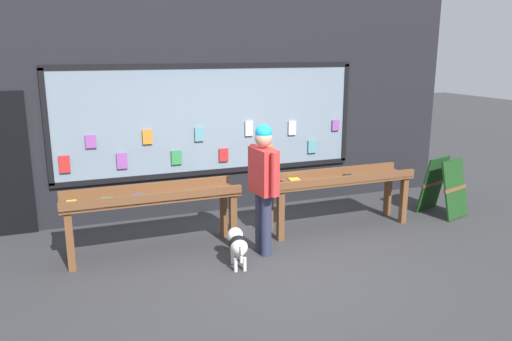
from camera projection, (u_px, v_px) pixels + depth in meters
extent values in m
plane|color=#38383A|center=(276.00, 262.00, 6.41)|extent=(40.00, 40.00, 0.00)
cube|color=black|center=(220.00, 99.00, 8.15)|extent=(8.46, 0.20, 3.74)
cube|color=gray|center=(211.00, 120.00, 8.04)|extent=(4.93, 0.03, 1.72)
cube|color=black|center=(210.00, 66.00, 7.84)|extent=(5.01, 0.06, 0.08)
cube|color=black|center=(212.00, 171.00, 8.25)|extent=(5.01, 0.06, 0.08)
cube|color=black|center=(46.00, 128.00, 7.20)|extent=(0.08, 0.06, 1.72)
cube|color=black|center=(344.00, 113.00, 8.89)|extent=(0.08, 0.06, 1.72)
cube|color=red|center=(65.00, 164.00, 7.36)|extent=(0.16, 0.03, 0.26)
cube|color=#994CA5|center=(91.00, 142.00, 7.42)|extent=(0.15, 0.03, 0.19)
cube|color=#994CA5|center=(122.00, 161.00, 7.65)|extent=(0.15, 0.03, 0.24)
cube|color=orange|center=(147.00, 137.00, 7.70)|extent=(0.15, 0.03, 0.22)
cube|color=#338C4C|center=(177.00, 158.00, 7.94)|extent=(0.16, 0.03, 0.22)
cube|color=#5999A5|center=(199.00, 134.00, 7.99)|extent=(0.14, 0.03, 0.22)
cube|color=red|center=(224.00, 155.00, 8.21)|extent=(0.15, 0.03, 0.22)
cube|color=silver|center=(249.00, 128.00, 8.26)|extent=(0.13, 0.03, 0.25)
cube|color=orange|center=(269.00, 151.00, 8.49)|extent=(0.15, 0.03, 0.20)
cube|color=silver|center=(292.00, 128.00, 8.54)|extent=(0.14, 0.03, 0.24)
cube|color=#5999A5|center=(312.00, 147.00, 8.76)|extent=(0.16, 0.03, 0.22)
cube|color=#994CA5|center=(336.00, 125.00, 8.83)|extent=(0.14, 0.03, 0.18)
cube|color=brown|center=(70.00, 242.00, 6.08)|extent=(0.09, 0.09, 0.75)
cube|color=brown|center=(233.00, 221.00, 6.82)|extent=(0.09, 0.09, 0.75)
cube|color=brown|center=(69.00, 230.00, 6.48)|extent=(0.09, 0.09, 0.75)
cube|color=brown|center=(224.00, 212.00, 7.21)|extent=(0.09, 0.09, 0.75)
cube|color=brown|center=(152.00, 197.00, 6.55)|extent=(2.30, 0.61, 0.04)
cube|color=brown|center=(155.00, 198.00, 6.30)|extent=(2.30, 0.08, 0.12)
cube|color=brown|center=(148.00, 188.00, 6.78)|extent=(2.30, 0.08, 0.12)
cube|color=yellow|center=(72.00, 203.00, 6.18)|extent=(0.12, 0.22, 0.03)
cube|color=#338C4C|center=(106.00, 200.00, 6.30)|extent=(0.18, 0.23, 0.03)
cube|color=#2659B2|center=(139.00, 197.00, 6.47)|extent=(0.19, 0.22, 0.02)
cube|color=#5999A5|center=(171.00, 196.00, 6.49)|extent=(0.16, 0.21, 0.02)
cube|color=#994CA5|center=(197.00, 192.00, 6.71)|extent=(0.19, 0.22, 0.02)
cube|color=#5999A5|center=(225.00, 189.00, 6.81)|extent=(0.18, 0.23, 0.03)
cube|color=brown|center=(281.00, 216.00, 7.06)|extent=(0.09, 0.09, 0.73)
cube|color=brown|center=(403.00, 200.00, 7.79)|extent=(0.09, 0.09, 0.73)
cube|color=brown|center=(269.00, 208.00, 7.43)|extent=(0.09, 0.09, 0.73)
cube|color=brown|center=(388.00, 193.00, 8.16)|extent=(0.09, 0.09, 0.73)
cube|color=brown|center=(339.00, 180.00, 7.52)|extent=(2.30, 0.58, 0.04)
cube|color=brown|center=(348.00, 180.00, 7.27)|extent=(2.30, 0.08, 0.12)
cube|color=brown|center=(331.00, 172.00, 7.73)|extent=(2.30, 0.08, 0.12)
cube|color=black|center=(277.00, 182.00, 7.26)|extent=(0.21, 0.25, 0.03)
cube|color=yellow|center=(295.00, 180.00, 7.34)|extent=(0.18, 0.24, 0.03)
cube|color=#2659B2|center=(316.00, 183.00, 7.23)|extent=(0.19, 0.21, 0.02)
cube|color=black|center=(334.00, 181.00, 7.33)|extent=(0.16, 0.21, 0.02)
cube|color=black|center=(350.00, 176.00, 7.57)|extent=(0.15, 0.24, 0.03)
cube|color=#338C4C|center=(367.00, 176.00, 7.55)|extent=(0.13, 0.21, 0.03)
cube|color=#5999A5|center=(386.00, 175.00, 7.64)|extent=(0.17, 0.24, 0.03)
cube|color=#5999A5|center=(400.00, 174.00, 7.70)|extent=(0.13, 0.21, 0.03)
cylinder|color=#2D334C|center=(266.00, 225.00, 6.52)|extent=(0.14, 0.14, 0.84)
cylinder|color=#2D334C|center=(260.00, 222.00, 6.67)|extent=(0.14, 0.14, 0.84)
cube|color=red|center=(263.00, 171.00, 6.43)|extent=(0.27, 0.49, 0.59)
cylinder|color=red|center=(274.00, 175.00, 6.17)|extent=(0.09, 0.09, 0.56)
cylinder|color=red|center=(253.00, 165.00, 6.68)|extent=(0.09, 0.09, 0.56)
sphere|color=tan|center=(264.00, 138.00, 6.32)|extent=(0.23, 0.23, 0.23)
sphere|color=#19A5E0|center=(264.00, 133.00, 6.31)|extent=(0.22, 0.22, 0.22)
ellipsoid|color=white|center=(238.00, 246.00, 6.20)|extent=(0.29, 0.44, 0.23)
ellipsoid|color=black|center=(238.00, 245.00, 6.19)|extent=(0.27, 0.28, 0.24)
sphere|color=white|center=(235.00, 235.00, 6.42)|extent=(0.20, 0.20, 0.20)
cylinder|color=white|center=(242.00, 250.00, 5.96)|extent=(0.04, 0.10, 0.12)
cylinder|color=white|center=(241.00, 256.00, 6.37)|extent=(0.04, 0.04, 0.17)
cylinder|color=white|center=(233.00, 257.00, 6.35)|extent=(0.04, 0.04, 0.17)
cylinder|color=white|center=(245.00, 264.00, 6.14)|extent=(0.04, 0.04, 0.17)
cylinder|color=white|center=(236.00, 265.00, 6.12)|extent=(0.04, 0.04, 0.17)
cube|color=#193F19|center=(455.00, 189.00, 8.03)|extent=(0.61, 0.39, 0.93)
cube|color=brown|center=(455.00, 189.00, 8.03)|extent=(0.59, 0.23, 0.07)
cube|color=#193F19|center=(433.00, 184.00, 8.33)|extent=(0.61, 0.39, 0.93)
cube|color=brown|center=(433.00, 184.00, 8.33)|extent=(0.59, 0.23, 0.07)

